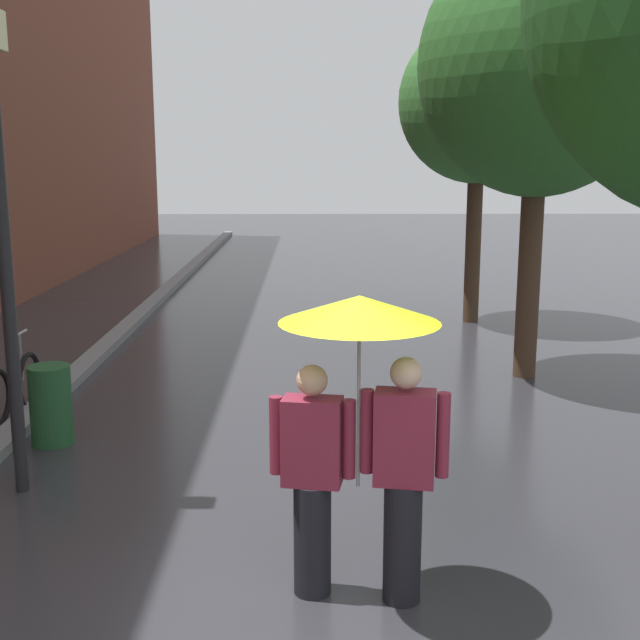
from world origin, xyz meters
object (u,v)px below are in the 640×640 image
Objects in this scene: street_lamp_post at (2,222)px; litter_bin at (51,405)px; street_tree_1 at (540,66)px; couple_under_umbrella at (359,406)px; street_tree_2 at (478,103)px.

street_lamp_post reaches higher than litter_bin.
street_tree_1 is 2.79× the size of couple_under_umbrella.
couple_under_umbrella is 2.49× the size of litter_bin.
litter_bin is at bearing 134.94° from couple_under_umbrella.
couple_under_umbrella is (-2.68, -5.69, -2.79)m from street_tree_1.
street_tree_1 is at bearing 64.82° from couple_under_umbrella.
couple_under_umbrella is 4.44m from litter_bin.
street_tree_1 reaches higher than street_lamp_post.
street_lamp_post is (-5.63, -3.86, -1.71)m from street_tree_1.
street_tree_1 reaches higher than litter_bin.
street_tree_2 is 6.37× the size of litter_bin.
street_tree_2 is 9.65m from street_lamp_post.
street_tree_2 is at bearing 53.71° from street_lamp_post.
couple_under_umbrella reaches higher than litter_bin.
street_tree_1 reaches higher than couple_under_umbrella.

